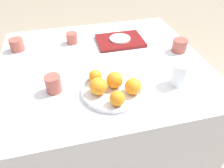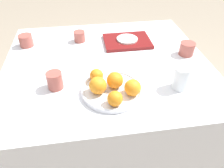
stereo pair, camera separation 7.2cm
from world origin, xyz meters
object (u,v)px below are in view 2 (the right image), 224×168
(orange_0, at_px, (115,80))
(orange_3, at_px, (133,88))
(water_glass, at_px, (181,78))
(cup_0, at_px, (80,36))
(cup_2, at_px, (26,41))
(orange_1, at_px, (96,76))
(orange_2, at_px, (115,99))
(cup_1, at_px, (55,80))
(side_plate, at_px, (127,39))
(serving_tray, at_px, (127,41))
(orange_4, at_px, (98,85))
(cup_3, at_px, (187,49))
(fruit_platter, at_px, (112,90))

(orange_0, distance_m, orange_3, 0.09)
(water_glass, distance_m, cup_0, 0.71)
(cup_2, bearing_deg, orange_1, -48.34)
(orange_2, bearing_deg, cup_1, 145.69)
(orange_1, xyz_separation_m, cup_2, (-0.40, 0.45, -0.02))
(orange_3, bearing_deg, orange_2, -148.02)
(side_plate, distance_m, cup_1, 0.58)
(orange_1, height_order, cup_1, same)
(water_glass, bearing_deg, serving_tray, 108.26)
(orange_4, xyz_separation_m, cup_2, (-0.40, 0.53, -0.02))
(orange_0, distance_m, cup_2, 0.70)
(cup_3, bearing_deg, orange_2, -142.33)
(orange_0, bearing_deg, serving_tray, 71.41)
(orange_2, distance_m, cup_3, 0.62)
(orange_4, distance_m, cup_2, 0.66)
(orange_1, xyz_separation_m, orange_2, (0.06, -0.18, 0.00))
(cup_0, bearing_deg, serving_tray, -12.23)
(side_plate, distance_m, cup_0, 0.31)
(orange_0, bearing_deg, cup_0, 105.98)
(orange_1, height_order, serving_tray, orange_1)
(orange_2, height_order, cup_0, orange_2)
(side_plate, xyz_separation_m, cup_1, (-0.43, -0.39, 0.02))
(orange_4, xyz_separation_m, cup_3, (0.55, 0.29, -0.02))
(orange_2, bearing_deg, cup_0, 101.50)
(side_plate, distance_m, cup_3, 0.37)
(orange_4, bearing_deg, cup_3, 27.37)
(orange_4, bearing_deg, water_glass, -0.15)
(orange_3, bearing_deg, cup_3, 38.83)
(orange_1, relative_size, serving_tray, 0.22)
(serving_tray, bearing_deg, orange_2, -106.69)
(orange_1, bearing_deg, serving_tray, 59.48)
(serving_tray, height_order, side_plate, side_plate)
(orange_4, relative_size, water_glass, 0.71)
(orange_1, bearing_deg, orange_0, -34.92)
(serving_tray, relative_size, cup_3, 3.42)
(orange_2, distance_m, serving_tray, 0.60)
(water_glass, xyz_separation_m, serving_tray, (-0.16, 0.48, -0.05))
(fruit_platter, relative_size, side_plate, 2.18)
(orange_0, distance_m, cup_0, 0.54)
(fruit_platter, xyz_separation_m, serving_tray, (0.17, 0.47, -0.00))
(cup_0, height_order, cup_2, cup_2)
(fruit_platter, relative_size, cup_3, 3.38)
(side_plate, relative_size, cup_1, 1.58)
(orange_3, xyz_separation_m, cup_2, (-0.55, 0.57, -0.02))
(orange_4, bearing_deg, fruit_platter, 9.23)
(cup_0, distance_m, cup_2, 0.33)
(serving_tray, bearing_deg, water_glass, -71.74)
(orange_3, bearing_deg, orange_1, 141.52)
(side_plate, height_order, cup_2, cup_2)
(water_glass, distance_m, side_plate, 0.51)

